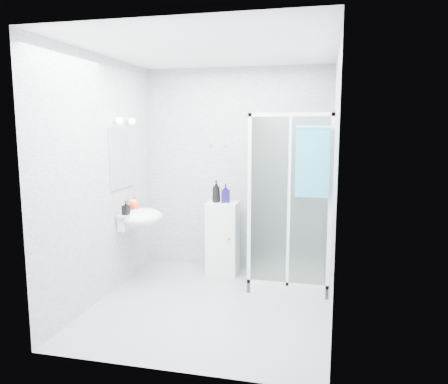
% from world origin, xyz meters
% --- Properties ---
extents(room, '(2.40, 2.60, 2.60)m').
position_xyz_m(room, '(0.00, 0.00, 1.30)').
color(room, silver).
rests_on(room, ground).
extents(shower_enclosure, '(0.90, 0.95, 2.00)m').
position_xyz_m(shower_enclosure, '(0.67, 0.77, 0.45)').
color(shower_enclosure, silver).
rests_on(shower_enclosure, ground).
extents(wall_basin, '(0.46, 0.56, 0.35)m').
position_xyz_m(wall_basin, '(-0.99, 0.45, 0.80)').
color(wall_basin, silver).
rests_on(wall_basin, ground).
extents(mirror, '(0.02, 0.60, 0.70)m').
position_xyz_m(mirror, '(-1.19, 0.45, 1.50)').
color(mirror, white).
rests_on(mirror, room).
extents(vanity_lights, '(0.10, 0.40, 0.08)m').
position_xyz_m(vanity_lights, '(-1.14, 0.45, 1.92)').
color(vanity_lights, silver).
rests_on(vanity_lights, room).
extents(wall_hooks, '(0.23, 0.06, 0.03)m').
position_xyz_m(wall_hooks, '(-0.25, 1.26, 1.62)').
color(wall_hooks, silver).
rests_on(wall_hooks, room).
extents(storage_cabinet, '(0.39, 0.41, 0.92)m').
position_xyz_m(storage_cabinet, '(-0.12, 1.01, 0.46)').
color(storage_cabinet, white).
rests_on(storage_cabinet, ground).
extents(hand_towel, '(0.35, 0.05, 0.74)m').
position_xyz_m(hand_towel, '(0.99, 0.36, 1.51)').
color(hand_towel, teal).
rests_on(hand_towel, shower_enclosure).
extents(shampoo_bottle_a, '(0.11, 0.11, 0.27)m').
position_xyz_m(shampoo_bottle_a, '(-0.20, 0.99, 1.06)').
color(shampoo_bottle_a, black).
rests_on(shampoo_bottle_a, storage_cabinet).
extents(shampoo_bottle_b, '(0.13, 0.13, 0.23)m').
position_xyz_m(shampoo_bottle_b, '(-0.08, 1.01, 1.03)').
color(shampoo_bottle_b, '#120C4A').
rests_on(shampoo_bottle_b, storage_cabinet).
extents(soap_dispenser_orange, '(0.17, 0.17, 0.17)m').
position_xyz_m(soap_dispenser_orange, '(-1.11, 0.57, 0.95)').
color(soap_dispenser_orange, '#FF3F1E').
rests_on(soap_dispenser_orange, wall_basin).
extents(soap_dispenser_black, '(0.09, 0.09, 0.16)m').
position_xyz_m(soap_dispenser_black, '(-1.07, 0.26, 0.94)').
color(soap_dispenser_black, black).
rests_on(soap_dispenser_black, wall_basin).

